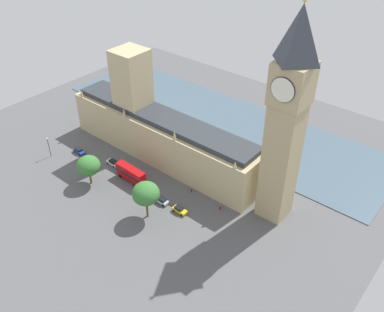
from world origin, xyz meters
name	(u,v)px	position (x,y,z in m)	size (l,w,h in m)	color
ground_plane	(160,159)	(0.00, 0.00, 0.00)	(138.56, 138.56, 0.00)	#565659
river_thames	(218,120)	(-31.25, 0.00, 0.12)	(36.52, 124.71, 0.25)	#475B6B
parliament_building	(158,130)	(-1.99, -2.22, 9.05)	(13.11, 68.56, 32.67)	tan
clock_tower	(287,119)	(-1.67, 40.31, 29.00)	(8.31, 8.31, 56.05)	tan
car_blue_midblock	(79,151)	(14.24, -22.63, 0.89)	(1.99, 4.87, 1.74)	navy
car_white_leading	(113,162)	(11.54, -9.27, 0.89)	(2.05, 4.45, 1.74)	silver
double_decker_bus_corner	(131,174)	(13.38, 1.05, 2.63)	(2.90, 10.57, 4.75)	#B20C0F
car_silver_trailing	(162,201)	(14.84, 14.69, 0.89)	(1.93, 4.16, 1.74)	#B7B7BC
car_yellow_cab_near_tower	(180,210)	(14.46, 20.92, 0.89)	(1.96, 4.27, 1.74)	gold
pedestrian_far_end	(220,208)	(6.61, 28.77, 0.71)	(0.65, 0.65, 1.57)	maroon
pedestrian_by_river_gate	(192,190)	(5.90, 18.03, 0.69)	(0.57, 0.65, 1.54)	black
plane_tree_under_trees	(88,166)	(21.68, -7.40, 6.36)	(6.87, 6.87, 9.30)	brown
plane_tree_kerbside	(146,194)	(21.13, 15.37, 7.92)	(7.20, 7.20, 11.00)	brown
street_lamp_opposite_hall	(48,144)	(21.17, -28.18, 4.81)	(0.56, 0.56, 6.98)	black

